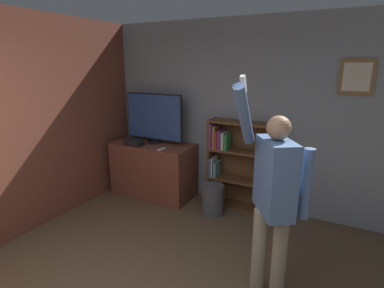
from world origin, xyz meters
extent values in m
cube|color=gray|center=(0.00, 3.15, 1.35)|extent=(6.00, 0.06, 2.70)
cube|color=olive|center=(1.48, 3.11, 1.93)|extent=(0.38, 0.02, 0.42)
cube|color=beige|center=(1.48, 3.10, 1.93)|extent=(0.30, 0.01, 0.33)
cube|color=brown|center=(-2.03, 1.56, 1.35)|extent=(0.06, 4.72, 2.70)
cube|color=brown|center=(-1.24, 2.79, 0.43)|extent=(1.29, 0.64, 0.85)
cylinder|color=black|center=(-1.24, 2.84, 0.87)|extent=(0.22, 0.22, 0.03)
cylinder|color=black|center=(-1.24, 2.84, 0.91)|extent=(0.06, 0.06, 0.05)
cube|color=black|center=(-1.24, 2.84, 1.28)|extent=(1.00, 0.04, 0.72)
cube|color=#2D4C8C|center=(-1.24, 2.82, 1.28)|extent=(0.96, 0.01, 0.69)
cube|color=black|center=(-1.44, 2.57, 0.90)|extent=(0.28, 0.17, 0.09)
cube|color=white|center=(-0.93, 2.56, 0.86)|extent=(0.06, 0.14, 0.02)
cube|color=brown|center=(-0.30, 2.96, 0.65)|extent=(0.04, 0.28, 1.30)
cube|color=brown|center=(0.64, 2.96, 0.65)|extent=(0.04, 0.28, 1.30)
cube|color=brown|center=(0.17, 3.10, 0.65)|extent=(0.98, 0.01, 1.30)
cube|color=brown|center=(0.17, 2.96, 0.02)|extent=(0.91, 0.28, 0.04)
cube|color=brown|center=(0.17, 2.96, 0.43)|extent=(0.91, 0.28, 0.04)
cube|color=brown|center=(0.17, 2.96, 0.87)|extent=(0.91, 0.28, 0.04)
cube|color=brown|center=(0.17, 2.96, 1.29)|extent=(0.91, 0.28, 0.04)
cube|color=#2D569E|center=(-0.27, 2.92, 0.19)|extent=(0.02, 0.20, 0.34)
cube|color=#5B8E99|center=(-0.24, 2.94, 0.15)|extent=(0.04, 0.22, 0.27)
cube|color=#7A3889|center=(-0.18, 2.95, 0.20)|extent=(0.04, 0.26, 0.36)
cube|color=#2D569E|center=(-0.14, 2.94, 0.19)|extent=(0.03, 0.23, 0.34)
cube|color=#99663D|center=(-0.11, 2.95, 0.15)|extent=(0.02, 0.26, 0.26)
cube|color=#2D569E|center=(-0.27, 2.93, 0.59)|extent=(0.03, 0.22, 0.27)
cube|color=beige|center=(-0.24, 2.93, 0.60)|extent=(0.02, 0.21, 0.29)
cube|color=#5B8E99|center=(-0.19, 2.93, 0.56)|extent=(0.04, 0.20, 0.22)
cube|color=#7A3889|center=(-0.27, 2.94, 1.07)|extent=(0.03, 0.24, 0.36)
cube|color=#99663D|center=(-0.22, 2.93, 1.05)|extent=(0.04, 0.22, 0.33)
cube|color=red|center=(-0.18, 2.95, 1.02)|extent=(0.03, 0.25, 0.26)
cube|color=#7A3889|center=(-0.14, 2.95, 1.02)|extent=(0.04, 0.24, 0.27)
cube|color=beige|center=(-0.09, 2.93, 1.01)|extent=(0.04, 0.21, 0.25)
cube|color=#338447|center=(-0.04, 2.93, 1.00)|extent=(0.04, 0.21, 0.23)
cylinder|color=gray|center=(0.87, 1.41, 0.43)|extent=(0.13, 0.13, 0.85)
cylinder|color=gray|center=(1.05, 1.41, 0.43)|extent=(0.13, 0.13, 0.85)
cube|color=#4C6B9E|center=(0.96, 1.41, 1.17)|extent=(0.43, 0.49, 0.64)
sphere|color=#9E7556|center=(0.96, 1.41, 1.59)|extent=(0.20, 0.20, 0.20)
cylinder|color=#4C6B9E|center=(1.21, 1.41, 1.16)|extent=(0.09, 0.09, 0.59)
cylinder|color=#4C6B9E|center=(0.71, 1.29, 1.69)|extent=(0.09, 0.41, 0.53)
cube|color=white|center=(0.71, 1.23, 1.93)|extent=(0.04, 0.09, 0.14)
cylinder|color=#4C4C51|center=(-0.12, 2.61, 0.22)|extent=(0.31, 0.31, 0.44)
camera|label=1|loc=(1.42, -0.98, 2.09)|focal=28.00mm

